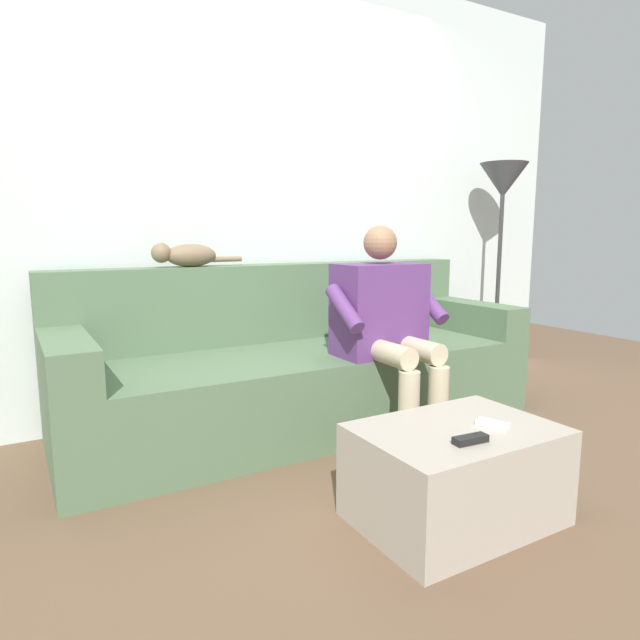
{
  "coord_description": "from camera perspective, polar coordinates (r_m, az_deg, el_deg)",
  "views": [
    {
      "loc": [
        1.38,
        2.48,
        1.06
      ],
      "look_at": [
        0.0,
        0.08,
        0.62
      ],
      "focal_mm": 30.59,
      "sensor_mm": 36.0,
      "label": 1
    }
  ],
  "objects": [
    {
      "name": "coffee_table",
      "position": [
        2.15,
        13.96,
        -15.36
      ],
      "size": [
        0.72,
        0.51,
        0.36
      ],
      "color": "#A89E8E",
      "rests_on": "ground"
    },
    {
      "name": "cat_on_backrest",
      "position": [
        3.04,
        -13.82,
        6.63
      ],
      "size": [
        0.5,
        0.14,
        0.13
      ],
      "color": "#756047",
      "rests_on": "couch"
    },
    {
      "name": "ground_plane",
      "position": [
        2.56,
        6.01,
        -15.43
      ],
      "size": [
        8.0,
        8.0,
        0.0
      ],
      "primitive_type": "plane",
      "color": "brown"
    },
    {
      "name": "remote_black",
      "position": [
        1.95,
        15.46,
        -11.95
      ],
      "size": [
        0.13,
        0.05,
        0.03
      ],
      "primitive_type": "cube",
      "rotation": [
        0.0,
        0.0,
        3.06
      ],
      "color": "black",
      "rests_on": "coffee_table"
    },
    {
      "name": "couch",
      "position": [
        3.06,
        -2.17,
        -5.2
      ],
      "size": [
        2.57,
        0.88,
        0.88
      ],
      "color": "#516B4C",
      "rests_on": "ground"
    },
    {
      "name": "remote_white",
      "position": [
        2.12,
        17.62,
        -10.34
      ],
      "size": [
        0.08,
        0.12,
        0.02
      ],
      "primitive_type": "cube",
      "rotation": [
        0.0,
        0.0,
        5.07
      ],
      "color": "white",
      "rests_on": "coffee_table"
    },
    {
      "name": "person_solo_seated",
      "position": [
        2.8,
        6.91,
        0.09
      ],
      "size": [
        0.6,
        0.55,
        1.1
      ],
      "color": "#5B3370",
      "rests_on": "ground"
    },
    {
      "name": "floor_lamp",
      "position": [
        4.16,
        18.57,
        12.46
      ],
      "size": [
        0.33,
        0.33,
        1.55
      ],
      "color": "#2D2D2D",
      "rests_on": "ground"
    },
    {
      "name": "back_wall",
      "position": [
        3.4,
        -6.1,
        13.73
      ],
      "size": [
        4.85,
        0.06,
        2.68
      ],
      "primitive_type": "cube",
      "color": "silver",
      "rests_on": "ground"
    }
  ]
}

